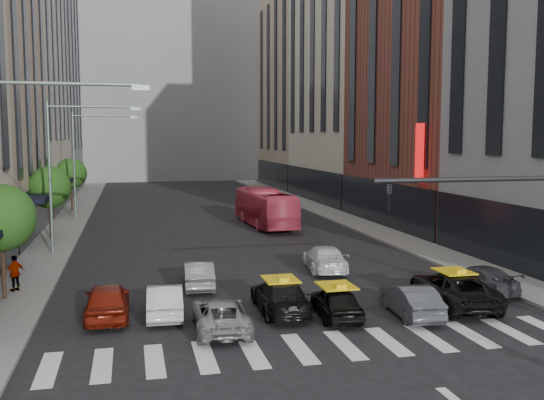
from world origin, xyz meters
TOP-DOWN VIEW (x-y plane):
  - ground at (0.00, 0.00)m, footprint 160.00×160.00m
  - sidewalk_left at (-11.50, 30.00)m, footprint 3.00×96.00m
  - sidewalk_right at (11.50, 30.00)m, footprint 3.00×96.00m
  - building_left_c at (-17.00, 46.00)m, footprint 8.00×20.00m
  - building_left_d at (-17.00, 65.00)m, footprint 8.00×18.00m
  - building_right_b at (17.00, 27.00)m, footprint 8.00×18.00m
  - building_right_c at (17.00, 46.00)m, footprint 8.00×20.00m
  - building_right_d at (17.00, 65.00)m, footprint 8.00×18.00m
  - building_far at (0.00, 85.00)m, footprint 30.00×10.00m
  - tree_near at (-11.80, 10.00)m, footprint 2.88×2.88m
  - tree_mid at (-11.80, 26.00)m, footprint 2.88×2.88m
  - tree_far at (-11.80, 42.00)m, footprint 2.88×2.88m
  - streetlamp_near at (-10.04, 4.00)m, footprint 5.38×0.25m
  - streetlamp_mid at (-10.04, 20.00)m, footprint 5.38×0.25m
  - streetlamp_far at (-10.04, 36.00)m, footprint 5.38×0.25m
  - liberty_sign at (12.60, 20.00)m, footprint 0.30×0.70m
  - car_red at (-7.40, 6.51)m, footprint 1.69×4.19m
  - car_white_front at (-5.20, 6.29)m, footprint 1.54×3.96m
  - car_silver at (-3.29, 4.04)m, footprint 2.15×4.34m
  - taxi_left at (-0.60, 5.78)m, footprint 2.03×4.69m
  - taxi_center at (1.34, 4.53)m, footprint 1.79×3.83m
  - car_grey_mid at (4.30, 4.08)m, footprint 1.67×4.02m
  - taxi_right at (6.70, 5.02)m, footprint 3.07×5.52m
  - car_grey_curb at (9.03, 6.80)m, footprint 2.17×4.40m
  - car_row2_left at (-3.38, 10.58)m, footprint 1.59×3.95m
  - car_row2_right at (3.55, 12.69)m, footprint 2.47×4.84m
  - bus at (3.98, 29.22)m, footprint 3.03×10.74m
  - pedestrian_far at (-11.57, 11.28)m, footprint 0.97×0.94m

SIDE VIEW (x-z plane):
  - ground at x=0.00m, z-range 0.00..0.00m
  - sidewalk_left at x=-11.50m, z-range 0.00..0.15m
  - sidewalk_right at x=11.50m, z-range 0.00..0.15m
  - car_silver at x=-3.29m, z-range 0.00..1.18m
  - car_grey_curb at x=9.03m, z-range 0.00..1.23m
  - taxi_center at x=1.34m, z-range 0.00..1.27m
  - car_row2_left at x=-3.38m, z-range 0.00..1.28m
  - car_white_front at x=-5.20m, z-range 0.00..1.29m
  - car_grey_mid at x=4.30m, z-range 0.00..1.29m
  - taxi_left at x=-0.60m, z-range 0.00..1.34m
  - car_row2_right at x=3.55m, z-range 0.00..1.34m
  - car_red at x=-7.40m, z-range 0.00..1.42m
  - taxi_right at x=6.70m, z-range 0.00..1.46m
  - pedestrian_far at x=-11.57m, z-range 0.15..1.78m
  - bus at x=3.98m, z-range 0.00..2.96m
  - tree_near at x=-11.80m, z-range 1.18..6.13m
  - tree_mid at x=-11.80m, z-range 1.18..6.13m
  - tree_far at x=-11.80m, z-range 1.18..6.13m
  - streetlamp_near at x=-10.04m, z-range 1.40..10.40m
  - streetlamp_mid at x=-10.04m, z-range 1.40..10.40m
  - streetlamp_far at x=-10.04m, z-range 1.40..10.40m
  - liberty_sign at x=12.60m, z-range 4.00..8.00m
  - building_right_b at x=17.00m, z-range 0.00..26.00m
  - building_right_d at x=17.00m, z-range 0.00..28.00m
  - building_left_d at x=-17.00m, z-range 0.00..30.00m
  - building_left_c at x=-17.00m, z-range 0.00..36.00m
  - building_far at x=0.00m, z-range 0.00..36.00m
  - building_right_c at x=17.00m, z-range 0.00..40.00m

